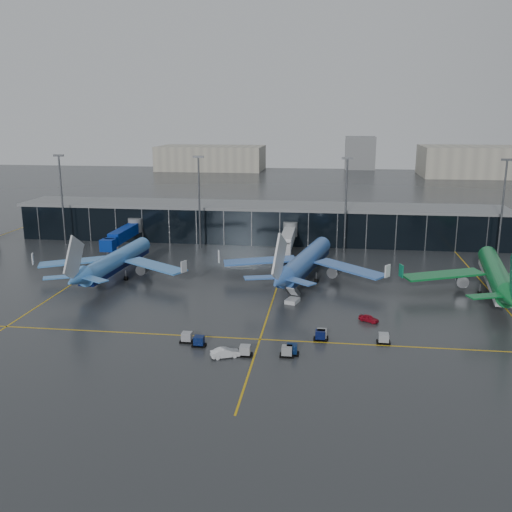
# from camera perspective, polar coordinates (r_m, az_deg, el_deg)

# --- Properties ---
(ground) EXTENTS (600.00, 600.00, 0.00)m
(ground) POSITION_cam_1_polar(r_m,az_deg,el_deg) (110.94, -3.79, -5.15)
(ground) COLOR #282B2D
(ground) RESTS_ON ground
(terminal_pier) EXTENTS (142.00, 17.00, 10.70)m
(terminal_pier) POSITION_cam_1_polar(r_m,az_deg,el_deg) (168.92, 0.27, 3.42)
(terminal_pier) COLOR black
(terminal_pier) RESTS_ON ground
(jet_bridges) EXTENTS (94.00, 27.50, 7.20)m
(jet_bridges) POSITION_cam_1_polar(r_m,az_deg,el_deg) (159.29, -13.22, 2.09)
(jet_bridges) COLOR #595B60
(jet_bridges) RESTS_ON ground
(flood_masts) EXTENTS (203.00, 0.50, 25.50)m
(flood_masts) POSITION_cam_1_polar(r_m,az_deg,el_deg) (155.22, 1.55, 5.62)
(flood_masts) COLOR #595B60
(flood_masts) RESTS_ON ground
(distant_hangars) EXTENTS (260.00, 71.00, 22.00)m
(distant_hangars) POSITION_cam_1_polar(r_m,az_deg,el_deg) (374.99, 12.09, 9.42)
(distant_hangars) COLOR #B2AD99
(distant_hangars) RESTS_ON ground
(taxi_lines) EXTENTS (220.00, 120.00, 0.02)m
(taxi_lines) POSITION_cam_1_polar(r_m,az_deg,el_deg) (119.51, 1.92, -3.71)
(taxi_lines) COLOR gold
(taxi_lines) RESTS_ON ground
(airliner_arkefly) EXTENTS (39.59, 44.41, 12.98)m
(airliner_arkefly) POSITION_cam_1_polar(r_m,az_deg,el_deg) (133.10, -13.79, 0.62)
(airliner_arkefly) COLOR #4288DB
(airliner_arkefly) RESTS_ON ground
(airliner_klm_near) EXTENTS (47.74, 51.94, 13.76)m
(airliner_klm_near) POSITION_cam_1_polar(r_m,az_deg,el_deg) (128.11, 5.01, 0.64)
(airliner_klm_near) COLOR #3B6DC4
(airliner_klm_near) RESTS_ON ground
(airliner_aer_lingus) EXTENTS (45.58, 50.23, 13.84)m
(airliner_aer_lingus) POSITION_cam_1_polar(r_m,az_deg,el_deg) (126.88, 22.98, -0.55)
(airliner_aer_lingus) COLOR #0D7331
(airliner_aer_lingus) RESTS_ON ground
(baggage_carts) EXTENTS (34.10, 9.94, 1.70)m
(baggage_carts) POSITION_cam_1_polar(r_m,az_deg,el_deg) (92.34, 2.39, -8.65)
(baggage_carts) COLOR black
(baggage_carts) RESTS_ON ground
(mobile_airstair) EXTENTS (3.05, 3.71, 3.45)m
(mobile_airstair) POSITION_cam_1_polar(r_m,az_deg,el_deg) (113.44, 3.67, -4.30)
(mobile_airstair) COLOR silver
(mobile_airstair) RESTS_ON ground
(service_van_red) EXTENTS (3.88, 3.23, 1.25)m
(service_van_red) POSITION_cam_1_polar(r_m,az_deg,el_deg) (105.06, 11.21, -6.14)
(service_van_red) COLOR #A20C1E
(service_van_red) RESTS_ON ground
(service_van_white) EXTENTS (4.78, 3.28, 1.49)m
(service_van_white) POSITION_cam_1_polar(r_m,az_deg,el_deg) (88.76, -3.08, -9.63)
(service_van_white) COLOR silver
(service_van_white) RESTS_ON ground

